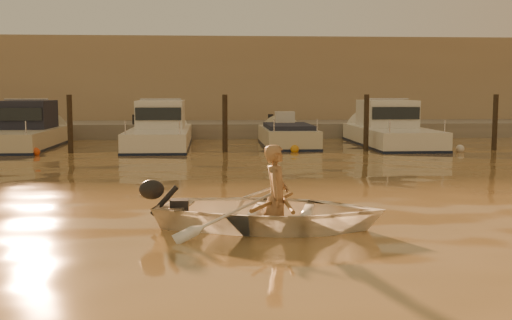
{
  "coord_description": "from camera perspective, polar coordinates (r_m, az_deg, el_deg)",
  "views": [
    {
      "loc": [
        -0.76,
        -8.52,
        2.19
      ],
      "look_at": [
        0.19,
        4.42,
        0.75
      ],
      "focal_mm": 45.0,
      "sensor_mm": 36.0,
      "label": 1
    }
  ],
  "objects": [
    {
      "name": "outboard_motor",
      "position": [
        10.47,
        -6.93,
        -4.22
      ],
      "size": [
        0.97,
        0.59,
        0.7
      ],
      "primitive_type": null,
      "rotation": [
        0.0,
        0.0,
        -0.23
      ],
      "color": "black",
      "rests_on": "dinghy"
    },
    {
      "name": "moored_boat_2",
      "position": [
        24.64,
        -8.54,
        2.62
      ],
      "size": [
        2.21,
        7.44,
        1.75
      ],
      "primitive_type": null,
      "color": "white",
      "rests_on": "ground_plane"
    },
    {
      "name": "fender_b",
      "position": [
        22.63,
        -19.01,
        0.68
      ],
      "size": [
        0.3,
        0.3,
        0.3
      ],
      "primitive_type": "sphere",
      "color": "#E04E1A",
      "rests_on": "ground_plane"
    },
    {
      "name": "moored_boat_4",
      "position": [
        25.57,
        11.91,
        2.68
      ],
      "size": [
        2.41,
        7.37,
        1.75
      ],
      "primitive_type": null,
      "color": "white",
      "rests_on": "ground_plane"
    },
    {
      "name": "fender_c",
      "position": [
        21.89,
        -9.75,
        0.76
      ],
      "size": [
        0.3,
        0.3,
        0.3
      ],
      "primitive_type": "sphere",
      "color": "silver",
      "rests_on": "ground_plane"
    },
    {
      "name": "ground_plane",
      "position": [
        8.83,
        0.88,
        -8.02
      ],
      "size": [
        160.0,
        160.0,
        0.0
      ],
      "primitive_type": "plane",
      "color": "olive",
      "rests_on": "ground"
    },
    {
      "name": "quay",
      "position": [
        30.1,
        -2.77,
        2.43
      ],
      "size": [
        52.0,
        4.0,
        1.0
      ],
      "primitive_type": "cube",
      "color": "gray",
      "rests_on": "ground_plane"
    },
    {
      "name": "moored_boat_3",
      "position": [
        24.78,
        2.82,
        1.77
      ],
      "size": [
        1.9,
        5.54,
        0.95
      ],
      "primitive_type": null,
      "color": "beige",
      "rests_on": "ground_plane"
    },
    {
      "name": "moored_boat_1",
      "position": [
        25.53,
        -20.02,
        2.43
      ],
      "size": [
        2.31,
        6.85,
        1.75
      ],
      "primitive_type": null,
      "color": "beige",
      "rests_on": "ground_plane"
    },
    {
      "name": "fender_e",
      "position": [
        23.58,
        17.68,
        0.94
      ],
      "size": [
        0.3,
        0.3,
        0.3
      ],
      "primitive_type": "sphere",
      "color": "silver",
      "rests_on": "ground_plane"
    },
    {
      "name": "fender_d",
      "position": [
        22.43,
        3.46,
        0.97
      ],
      "size": [
        0.3,
        0.3,
        0.3
      ],
      "primitive_type": "sphere",
      "color": "orange",
      "rests_on": "ground_plane"
    },
    {
      "name": "oar_starboard",
      "position": [
        10.14,
        1.53,
        -3.72
      ],
      "size": [
        0.88,
        1.96,
        0.13
      ],
      "primitive_type": "cylinder",
      "rotation": [
        1.54,
        0.0,
        -0.4
      ],
      "color": "brown",
      "rests_on": "dinghy"
    },
    {
      "name": "waterfront_building",
      "position": [
        35.53,
        -3.02,
        6.66
      ],
      "size": [
        46.0,
        7.0,
        4.8
      ],
      "primitive_type": "cube",
      "color": "#9E8466",
      "rests_on": "quay"
    },
    {
      "name": "piling_2",
      "position": [
        22.36,
        -2.78,
        3.01
      ],
      "size": [
        0.18,
        0.18,
        2.2
      ],
      "primitive_type": "cylinder",
      "color": "#2D2319",
      "rests_on": "ground_plane"
    },
    {
      "name": "piling_3",
      "position": [
        23.04,
        9.77,
        3.03
      ],
      "size": [
        0.18,
        0.18,
        2.2
      ],
      "primitive_type": "cylinder",
      "color": "#2D2319",
      "rests_on": "ground_plane"
    },
    {
      "name": "piling_1",
      "position": [
        22.85,
        -16.2,
        2.84
      ],
      "size": [
        0.18,
        0.18,
        2.2
      ],
      "primitive_type": "cylinder",
      "color": "#2D2319",
      "rests_on": "ground_plane"
    },
    {
      "name": "person",
      "position": [
        10.12,
        1.82,
        -3.22
      ],
      "size": [
        0.51,
        0.67,
        1.62
      ],
      "primitive_type": "imported",
      "rotation": [
        0.0,
        0.0,
        1.34
      ],
      "color": "#98724C",
      "rests_on": "dinghy"
    },
    {
      "name": "dinghy",
      "position": [
        10.17,
        1.25,
        -4.64
      ],
      "size": [
        4.1,
        3.33,
        0.75
      ],
      "primitive_type": "imported",
      "rotation": [
        0.0,
        0.0,
        1.34
      ],
      "color": "white",
      "rests_on": "ground_plane"
    },
    {
      "name": "oar_port",
      "position": [
        10.11,
        2.66,
        -3.75
      ],
      "size": [
        0.1,
        2.1,
        0.13
      ],
      "primitive_type": "cylinder",
      "rotation": [
        1.54,
        0.0,
        -0.02
      ],
      "color": "brown",
      "rests_on": "dinghy"
    },
    {
      "name": "piling_4",
      "position": [
        24.6,
        20.47,
        2.92
      ],
      "size": [
        0.18,
        0.18,
        2.2
      ],
      "primitive_type": "cylinder",
      "color": "#2D2319",
      "rests_on": "ground_plane"
    }
  ]
}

